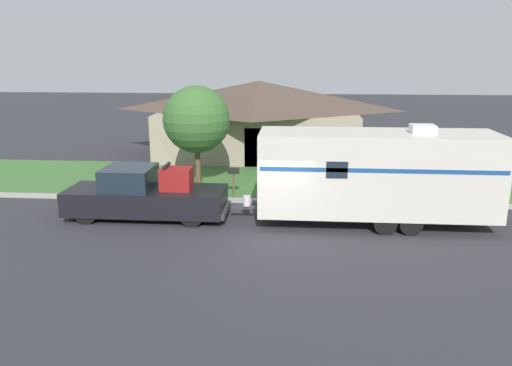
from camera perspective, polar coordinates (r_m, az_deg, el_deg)
The scene contains 8 objects.
ground_plane at distance 16.72m, azimuth 1.88°, elevation -6.01°, with size 120.00×120.00×0.00m, color #2D2D33.
curb_strip at distance 20.25m, azimuth 2.39°, elevation -2.09°, with size 80.00×0.30×0.14m.
lawn_strip at distance 23.78m, azimuth 2.73°, elevation 0.30°, with size 80.00×7.00×0.03m.
house_across_street at distance 29.65m, azimuth 0.33°, elevation 7.57°, with size 12.08×7.72×4.34m.
pickup_truck at distance 18.68m, azimuth -12.57°, elevation -1.39°, with size 5.89×2.01×2.02m.
travel_trailer at distance 17.84m, azimuth 13.58°, elevation 1.13°, with size 9.15×2.49×3.55m.
mailbox at distance 20.80m, azimuth -2.58°, elevation 0.93°, with size 0.48×0.20×1.26m.
tree_in_yard at distance 22.45m, azimuth -6.81°, elevation 7.20°, with size 2.99×2.99×4.53m.
Camera 1 is at (0.70, -15.63, 5.89)m, focal length 35.00 mm.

